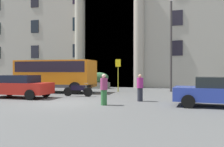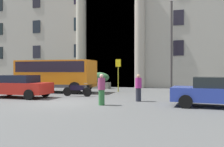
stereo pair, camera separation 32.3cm
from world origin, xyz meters
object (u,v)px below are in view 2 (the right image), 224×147
(motorcycle_far_end, at_px, (77,90))
(pedestrian_woman_dark_dress, at_px, (138,88))
(bus_stop_sign, at_px, (118,72))
(pedestrian_child_trailing, at_px, (102,90))
(parked_sedan_far, at_px, (19,86))
(hedge_planter_far_west, at_px, (72,81))
(lamppost_plaza_centre, at_px, (171,37))
(orange_minibus, at_px, (56,73))
(hedge_planter_east, at_px, (28,80))
(hedge_planter_west, at_px, (99,81))
(parked_compact_extra, at_px, (221,92))

(motorcycle_far_end, xyz_separation_m, pedestrian_woman_dark_dress, (4.50, -1.39, 0.30))
(bus_stop_sign, height_order, pedestrian_child_trailing, bus_stop_sign)
(parked_sedan_far, bearing_deg, hedge_planter_far_west, 94.82)
(hedge_planter_far_west, bearing_deg, lamppost_plaza_centre, -11.36)
(parked_sedan_far, xyz_separation_m, pedestrian_woman_dark_dress, (7.67, 0.47, 0.02))
(bus_stop_sign, bearing_deg, motorcycle_far_end, -111.13)
(lamppost_plaza_centre, bearing_deg, orange_minibus, -159.22)
(pedestrian_woman_dark_dress, relative_size, lamppost_plaza_centre, 0.19)
(hedge_planter_east, bearing_deg, hedge_planter_far_west, 1.59)
(motorcycle_far_end, bearing_deg, hedge_planter_far_west, 117.48)
(hedge_planter_east, xyz_separation_m, pedestrian_woman_dark_dress, (14.00, -8.98, 0.02))
(orange_minibus, relative_size, hedge_planter_west, 2.88)
(hedge_planter_east, distance_m, motorcycle_far_end, 12.16)
(hedge_planter_west, height_order, pedestrian_woman_dark_dress, hedge_planter_west)
(lamppost_plaza_centre, bearing_deg, bus_stop_sign, -161.15)
(lamppost_plaza_centre, bearing_deg, hedge_planter_far_west, 168.64)
(hedge_planter_east, height_order, motorcycle_far_end, hedge_planter_east)
(hedge_planter_east, distance_m, lamppost_plaza_centre, 15.86)
(parked_sedan_far, bearing_deg, pedestrian_woman_dark_dress, 1.50)
(parked_sedan_far, distance_m, lamppost_plaza_centre, 12.32)
(bus_stop_sign, bearing_deg, parked_sedan_far, -128.10)
(bus_stop_sign, bearing_deg, hedge_planter_east, 163.52)
(bus_stop_sign, bearing_deg, orange_minibus, -157.54)
(hedge_planter_far_west, xyz_separation_m, pedestrian_woman_dark_dress, (8.82, -9.12, 0.11))
(orange_minibus, relative_size, bus_stop_sign, 2.35)
(pedestrian_child_trailing, distance_m, pedestrian_woman_dark_dress, 2.52)
(orange_minibus, height_order, bus_stop_sign, bus_stop_sign)
(hedge_planter_far_west, bearing_deg, hedge_planter_east, -178.41)
(bus_stop_sign, distance_m, parked_sedan_far, 7.87)
(pedestrian_child_trailing, bearing_deg, bus_stop_sign, -147.11)
(hedge_planter_east, relative_size, parked_compact_extra, 0.43)
(bus_stop_sign, relative_size, motorcycle_far_end, 1.30)
(orange_minibus, distance_m, parked_compact_extra, 12.58)
(hedge_planter_west, xyz_separation_m, motorcycle_far_end, (1.20, -7.38, -0.30))
(parked_sedan_far, height_order, lamppost_plaza_centre, lamppost_plaza_centre)
(parked_sedan_far, bearing_deg, pedestrian_child_trailing, -16.32)
(hedge_planter_far_west, height_order, parked_compact_extra, parked_compact_extra)
(orange_minibus, height_order, pedestrian_child_trailing, orange_minibus)
(motorcycle_far_end, distance_m, pedestrian_child_trailing, 4.62)
(orange_minibus, distance_m, lamppost_plaza_centre, 9.83)
(lamppost_plaza_centre, bearing_deg, parked_compact_extra, -70.88)
(hedge_planter_far_west, bearing_deg, parked_sedan_far, -83.15)
(orange_minibus, xyz_separation_m, motorcycle_far_end, (2.96, -2.38, -1.08))
(pedestrian_child_trailing, bearing_deg, hedge_planter_west, -135.91)
(parked_sedan_far, bearing_deg, parked_compact_extra, -4.93)
(parked_sedan_far, xyz_separation_m, lamppost_plaza_centre, (8.96, 7.56, 3.79))
(parked_sedan_far, height_order, pedestrian_woman_dark_dress, pedestrian_woman_dark_dress)
(orange_minibus, xyz_separation_m, lamppost_plaza_centre, (8.75, 3.32, 2.99))
(hedge_planter_west, distance_m, pedestrian_woman_dark_dress, 10.47)
(hedge_planter_far_west, xyz_separation_m, hedge_planter_west, (3.12, -0.34, 0.11))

